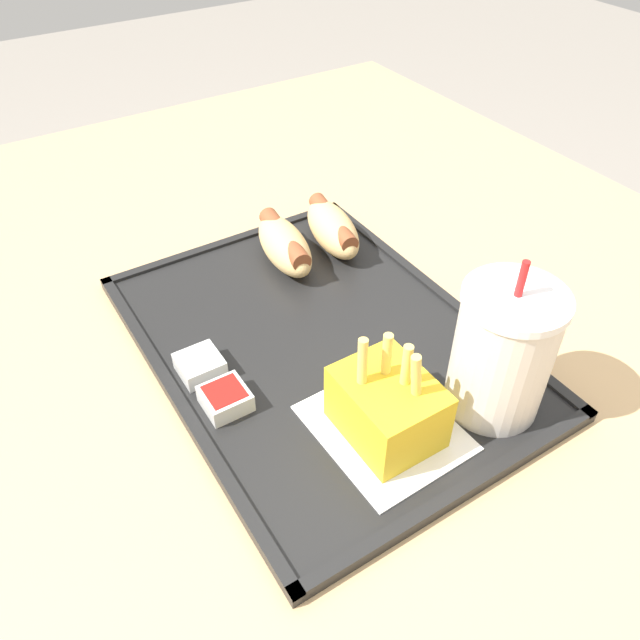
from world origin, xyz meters
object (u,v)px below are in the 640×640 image
object	(u,v)px
fries_carton	(387,406)
sauce_cup_ketchup	(225,398)
soda_cup	(502,352)
hot_dog_near	(284,244)
sauce_cup_mayo	(200,365)
hot_dog_far	(333,228)

from	to	relation	value
fries_carton	sauce_cup_ketchup	size ratio (longest dim) A/B	2.59
fries_carton	sauce_cup_ketchup	xyz separation A→B (m)	(-0.11, -0.11, -0.02)
soda_cup	sauce_cup_ketchup	bearing A→B (deg)	-121.07
soda_cup	fries_carton	size ratio (longest dim) A/B	1.52
hot_dog_near	sauce_cup_mayo	world-z (taller)	hot_dog_near
sauce_cup_ketchup	fries_carton	bearing A→B (deg)	46.34
fries_carton	sauce_cup_ketchup	world-z (taller)	fries_carton
soda_cup	sauce_cup_mayo	distance (m)	0.30
sauce_cup_ketchup	hot_dog_far	bearing A→B (deg)	126.49
soda_cup	fries_carton	bearing A→B (deg)	-103.44
soda_cup	hot_dog_near	bearing A→B (deg)	-170.21
soda_cup	sauce_cup_mayo	world-z (taller)	soda_cup
sauce_cup_mayo	sauce_cup_ketchup	xyz separation A→B (m)	(0.05, 0.00, 0.00)
soda_cup	hot_dog_near	xyz separation A→B (m)	(-0.31, -0.05, -0.04)
hot_dog_far	sauce_cup_mayo	bearing A→B (deg)	-63.17
fries_carton	sauce_cup_mayo	bearing A→B (deg)	-144.71
soda_cup	hot_dog_far	xyz separation A→B (m)	(-0.31, 0.02, -0.04)
soda_cup	hot_dog_far	bearing A→B (deg)	176.73
hot_dog_far	soda_cup	bearing A→B (deg)	-3.27
soda_cup	sauce_cup_ketchup	distance (m)	0.27
soda_cup	hot_dog_near	distance (m)	0.32
hot_dog_far	sauce_cup_ketchup	bearing A→B (deg)	-53.51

